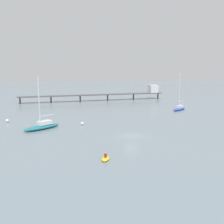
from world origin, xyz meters
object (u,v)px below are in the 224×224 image
at_px(sailboat_teal, 42,126).
at_px(mooring_buoy_inner, 7,121).
at_px(mooring_buoy_mid, 82,123).
at_px(sailboat_blue, 179,108).
at_px(pier, 118,93).
at_px(dinghy_yellow, 106,158).

relative_size(sailboat_teal, mooring_buoy_inner, 14.47).
bearing_deg(mooring_buoy_mid, mooring_buoy_inner, 159.18).
bearing_deg(mooring_buoy_mid, sailboat_blue, 28.05).
relative_size(mooring_buoy_mid, mooring_buoy_inner, 0.91).
relative_size(pier, dinghy_yellow, 22.55).
bearing_deg(dinghy_yellow, sailboat_teal, 114.03).
xyz_separation_m(sailboat_blue, dinghy_yellow, (-29.70, -40.92, -0.48)).
distance_m(mooring_buoy_mid, mooring_buoy_inner, 18.34).
xyz_separation_m(pier, sailboat_blue, (12.98, -28.60, -2.28)).
relative_size(sailboat_teal, mooring_buoy_mid, 15.84).
distance_m(sailboat_blue, mooring_buoy_inner, 49.09).
bearing_deg(mooring_buoy_mid, sailboat_teal, -164.02).
distance_m(pier, mooring_buoy_mid, 48.58).
xyz_separation_m(pier, mooring_buoy_inner, (-35.08, -38.55, -2.60)).
xyz_separation_m(sailboat_blue, mooring_buoy_inner, (-48.07, -9.96, -0.32)).
relative_size(pier, mooring_buoy_inner, 71.86).
bearing_deg(sailboat_teal, sailboat_blue, 25.61).
relative_size(sailboat_blue, mooring_buoy_inner, 14.17).
bearing_deg(sailboat_teal, pier, 60.84).
bearing_deg(pier, mooring_buoy_inner, -132.30).
distance_m(pier, sailboat_blue, 31.49).
height_order(sailboat_blue, mooring_buoy_mid, sailboat_blue).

